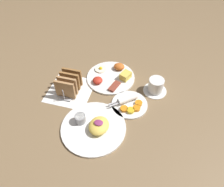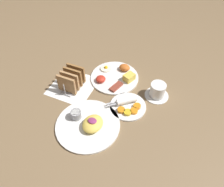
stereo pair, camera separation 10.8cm
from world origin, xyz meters
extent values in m
plane|color=brown|center=(0.00, 0.00, 0.00)|extent=(3.00, 3.00, 0.00)
cube|color=white|center=(-0.16, 0.02, 0.00)|extent=(0.22, 0.22, 0.00)
cylinder|color=white|center=(0.02, 0.16, 0.01)|extent=(0.26, 0.26, 0.01)
cube|color=#E5C64C|center=(0.10, 0.17, 0.03)|extent=(0.06, 0.07, 0.04)
ellipsoid|color=#C66023|center=(0.05, 0.24, 0.03)|extent=(0.06, 0.05, 0.03)
cylinder|color=#F4EACC|center=(-0.05, 0.20, 0.01)|extent=(0.06, 0.06, 0.01)
sphere|color=yellow|center=(-0.05, 0.20, 0.02)|extent=(0.02, 0.02, 0.02)
ellipsoid|color=red|center=(-0.04, 0.10, 0.02)|extent=(0.05, 0.05, 0.03)
cube|color=brown|center=(0.06, 0.09, 0.02)|extent=(0.05, 0.08, 0.01)
cylinder|color=white|center=(0.16, 0.00, 0.01)|extent=(0.18, 0.18, 0.01)
cylinder|color=orange|center=(0.14, -0.04, 0.02)|extent=(0.04, 0.04, 0.01)
cylinder|color=gold|center=(0.17, -0.04, 0.02)|extent=(0.04, 0.04, 0.01)
cylinder|color=orange|center=(0.20, -0.02, 0.02)|extent=(0.04, 0.04, 0.01)
cylinder|color=orange|center=(0.20, 0.01, 0.02)|extent=(0.04, 0.04, 0.01)
cylinder|color=white|center=(0.14, 0.02, 0.03)|extent=(0.09, 0.09, 0.03)
cube|color=silver|center=(0.09, -0.04, 0.03)|extent=(0.04, 0.04, 0.00)
cube|color=silver|center=(0.08, -0.03, 0.03)|extent=(0.04, 0.04, 0.00)
cylinder|color=white|center=(0.03, -0.17, 0.01)|extent=(0.29, 0.29, 0.01)
ellipsoid|color=#EAC651|center=(0.06, -0.17, 0.03)|extent=(0.10, 0.11, 0.04)
ellipsoid|color=#8C3366|center=(0.06, -0.17, 0.05)|extent=(0.04, 0.03, 0.01)
cylinder|color=#99999E|center=(-0.03, -0.16, 0.03)|extent=(0.05, 0.05, 0.04)
cylinder|color=white|center=(-0.03, -0.16, 0.05)|extent=(0.04, 0.04, 0.01)
cube|color=#B7B7BC|center=(-0.16, 0.02, 0.01)|extent=(0.06, 0.15, 0.01)
cube|color=#A97B4D|center=(-0.16, -0.03, 0.06)|extent=(0.10, 0.01, 0.10)
cube|color=#AC7E51|center=(-0.16, 0.00, 0.06)|extent=(0.10, 0.01, 0.10)
cube|color=olive|center=(-0.16, 0.03, 0.06)|extent=(0.10, 0.01, 0.10)
cube|color=olive|center=(-0.16, 0.06, 0.06)|extent=(0.10, 0.01, 0.10)
cylinder|color=#B7B7BC|center=(-0.16, -0.05, 0.04)|extent=(0.01, 0.01, 0.07)
cylinder|color=#B7B7BC|center=(-0.16, 0.09, 0.04)|extent=(0.01, 0.01, 0.07)
cylinder|color=white|center=(0.26, 0.13, 0.00)|extent=(0.12, 0.12, 0.01)
cylinder|color=white|center=(0.26, 0.13, 0.04)|extent=(0.08, 0.08, 0.07)
cylinder|color=#381E0F|center=(0.26, 0.13, 0.07)|extent=(0.06, 0.06, 0.01)
cube|color=silver|center=(0.13, -0.18, 0.00)|extent=(0.06, 0.10, 0.00)
ellipsoid|color=silver|center=(0.10, -0.23, 0.00)|extent=(0.02, 0.02, 0.01)
camera|label=1|loc=(0.25, -0.68, 0.82)|focal=35.00mm
camera|label=2|loc=(0.35, -0.64, 0.82)|focal=35.00mm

